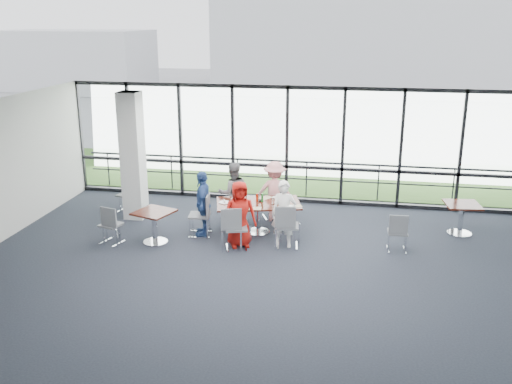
% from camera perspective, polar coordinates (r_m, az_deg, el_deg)
% --- Properties ---
extents(floor, '(12.00, 10.00, 0.02)m').
position_cam_1_polar(floor, '(11.32, -0.37, -8.73)').
color(floor, '#1F242E').
rests_on(floor, ground).
extents(ceiling, '(12.00, 10.00, 0.04)m').
position_cam_1_polar(ceiling, '(10.32, -0.40, 7.51)').
color(ceiling, silver).
rests_on(ceiling, ground).
extents(wall_front, '(12.00, 0.10, 3.20)m').
position_cam_1_polar(wall_front, '(6.31, -9.27, -15.00)').
color(wall_front, silver).
rests_on(wall_front, ground).
extents(curtain_wall_back, '(12.00, 0.10, 3.20)m').
position_cam_1_polar(curtain_wall_back, '(15.48, 3.12, 4.72)').
color(curtain_wall_back, white).
rests_on(curtain_wall_back, ground).
extents(structural_column, '(0.50, 0.50, 3.20)m').
position_cam_1_polar(structural_column, '(14.51, -12.22, 3.50)').
color(structural_column, white).
rests_on(structural_column, ground).
extents(apron, '(80.00, 70.00, 0.02)m').
position_cam_1_polar(apron, '(20.69, 4.86, 3.27)').
color(apron, gray).
rests_on(apron, ground).
extents(grass_strip, '(80.00, 5.00, 0.01)m').
position_cam_1_polar(grass_strip, '(18.75, 4.24, 1.92)').
color(grass_strip, '#335D1C').
rests_on(grass_strip, ground).
extents(hangar_main, '(24.00, 10.00, 6.00)m').
position_cam_1_polar(hangar_main, '(42.09, 13.73, 14.09)').
color(hangar_main, silver).
rests_on(hangar_main, ground).
extents(hangar_aux, '(10.00, 6.00, 4.00)m').
position_cam_1_polar(hangar_aux, '(43.00, -17.57, 12.50)').
color(hangar_aux, silver).
rests_on(hangar_aux, ground).
extents(guard_rail, '(12.00, 0.06, 0.06)m').
position_cam_1_polar(guard_rail, '(16.33, 3.33, 1.40)').
color(guard_rail, '#2D2D33').
rests_on(guard_rail, ground).
extents(main_table, '(2.15, 1.53, 0.75)m').
position_cam_1_polar(main_table, '(13.40, 0.23, -1.56)').
color(main_table, '#371410').
rests_on(main_table, ground).
extents(side_table_left, '(0.99, 0.99, 0.75)m').
position_cam_1_polar(side_table_left, '(13.01, -10.16, -2.46)').
color(side_table_left, '#371410').
rests_on(side_table_left, ground).
extents(side_table_right, '(0.86, 0.86, 0.75)m').
position_cam_1_polar(side_table_right, '(14.16, 19.91, -1.63)').
color(side_table_right, '#371410').
rests_on(side_table_right, ground).
extents(diner_near_left, '(0.85, 0.71, 1.49)m').
position_cam_1_polar(diner_near_left, '(12.60, -1.65, -2.23)').
color(diner_near_left, '#B0140E').
rests_on(diner_near_left, ground).
extents(diner_near_right, '(0.56, 0.41, 1.51)m').
position_cam_1_polar(diner_near_right, '(12.58, 2.80, -2.23)').
color(diner_near_right, white).
rests_on(diner_near_right, ground).
extents(diner_far_left, '(0.87, 0.72, 1.53)m').
position_cam_1_polar(diner_far_left, '(14.05, -2.31, -0.09)').
color(diner_far_left, slate).
rests_on(diner_far_left, ground).
extents(diner_far_right, '(1.00, 0.54, 1.52)m').
position_cam_1_polar(diner_far_right, '(14.19, 1.88, 0.07)').
color(diner_far_right, pink).
rests_on(diner_far_right, ground).
extents(diner_end, '(0.63, 0.97, 1.54)m').
position_cam_1_polar(diner_end, '(13.31, -5.32, -1.11)').
color(diner_end, '#2E4E8F').
rests_on(diner_end, ground).
extents(chair_main_nl, '(0.59, 0.59, 0.97)m').
position_cam_1_polar(chair_main_nl, '(12.54, -1.99, -3.62)').
color(chair_main_nl, slate).
rests_on(chair_main_nl, ground).
extents(chair_main_nr, '(0.53, 0.53, 0.98)m').
position_cam_1_polar(chair_main_nr, '(12.66, 3.19, -3.41)').
color(chair_main_nr, slate).
rests_on(chair_main_nr, ground).
extents(chair_main_fl, '(0.49, 0.49, 0.92)m').
position_cam_1_polar(chair_main_fl, '(14.29, -2.16, -1.07)').
color(chair_main_fl, slate).
rests_on(chair_main_fl, ground).
extents(chair_main_fr, '(0.58, 0.58, 0.91)m').
position_cam_1_polar(chair_main_fr, '(14.47, 1.62, -0.85)').
color(chair_main_fr, slate).
rests_on(chair_main_fr, ground).
extents(chair_main_end, '(0.54, 0.54, 0.99)m').
position_cam_1_polar(chair_main_end, '(13.35, -5.66, -2.33)').
color(chair_main_end, slate).
rests_on(chair_main_end, ground).
extents(chair_spare_la, '(0.53, 0.53, 0.89)m').
position_cam_1_polar(chair_spare_la, '(13.24, -14.31, -3.19)').
color(chair_spare_la, slate).
rests_on(chair_spare_la, ground).
extents(chair_spare_lb, '(0.53, 0.53, 0.91)m').
position_cam_1_polar(chair_spare_lb, '(15.30, -12.75, -0.27)').
color(chair_spare_lb, slate).
rests_on(chair_spare_lb, ground).
extents(chair_spare_r, '(0.44, 0.44, 0.86)m').
position_cam_1_polar(chair_spare_r, '(12.82, 13.98, -3.92)').
color(chair_spare_r, slate).
rests_on(chair_spare_r, ground).
extents(plate_nl, '(0.26, 0.26, 0.01)m').
position_cam_1_polar(plate_nl, '(13.05, -1.83, -1.49)').
color(plate_nl, white).
rests_on(plate_nl, main_table).
extents(plate_nr, '(0.28, 0.28, 0.01)m').
position_cam_1_polar(plate_nr, '(13.08, 3.10, -1.47)').
color(plate_nr, white).
rests_on(plate_nr, main_table).
extents(plate_fl, '(0.25, 0.25, 0.01)m').
position_cam_1_polar(plate_fl, '(13.62, -2.00, -0.68)').
color(plate_fl, white).
rests_on(plate_fl, main_table).
extents(plate_fr, '(0.27, 0.27, 0.01)m').
position_cam_1_polar(plate_fr, '(13.71, 2.16, -0.57)').
color(plate_fr, white).
rests_on(plate_fr, main_table).
extents(plate_end, '(0.26, 0.26, 0.01)m').
position_cam_1_polar(plate_end, '(13.38, -3.18, -1.04)').
color(plate_end, white).
rests_on(plate_end, main_table).
extents(tumbler_a, '(0.07, 0.07, 0.14)m').
position_cam_1_polar(tumbler_a, '(13.09, -0.80, -1.14)').
color(tumbler_a, white).
rests_on(tumbler_a, main_table).
extents(tumbler_b, '(0.07, 0.07, 0.15)m').
position_cam_1_polar(tumbler_b, '(13.20, 1.74, -0.96)').
color(tumbler_b, white).
rests_on(tumbler_b, main_table).
extents(tumbler_c, '(0.07, 0.07, 0.14)m').
position_cam_1_polar(tumbler_c, '(13.55, 0.20, -0.48)').
color(tumbler_c, white).
rests_on(tumbler_c, main_table).
extents(tumbler_d, '(0.07, 0.07, 0.14)m').
position_cam_1_polar(tumbler_d, '(13.19, -2.41, -1.01)').
color(tumbler_d, white).
rests_on(tumbler_d, main_table).
extents(menu_a, '(0.35, 0.26, 0.00)m').
position_cam_1_polar(menu_a, '(12.96, -0.19, -1.64)').
color(menu_a, silver).
rests_on(menu_a, main_table).
extents(menu_b, '(0.35, 0.30, 0.00)m').
position_cam_1_polar(menu_b, '(13.15, 3.96, -1.40)').
color(menu_b, silver).
rests_on(menu_b, main_table).
extents(menu_c, '(0.37, 0.39, 0.00)m').
position_cam_1_polar(menu_c, '(13.72, 0.93, -0.57)').
color(menu_c, silver).
rests_on(menu_c, main_table).
extents(condiment_caddy, '(0.10, 0.07, 0.04)m').
position_cam_1_polar(condiment_caddy, '(13.44, 0.51, -0.87)').
color(condiment_caddy, black).
rests_on(condiment_caddy, main_table).
extents(ketchup_bottle, '(0.06, 0.06, 0.18)m').
position_cam_1_polar(ketchup_bottle, '(13.44, 0.11, -0.56)').
color(ketchup_bottle, '#B21C05').
rests_on(ketchup_bottle, main_table).
extents(green_bottle, '(0.05, 0.05, 0.20)m').
position_cam_1_polar(green_bottle, '(13.39, 0.62, -0.58)').
color(green_bottle, '#1B6A23').
rests_on(green_bottle, main_table).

